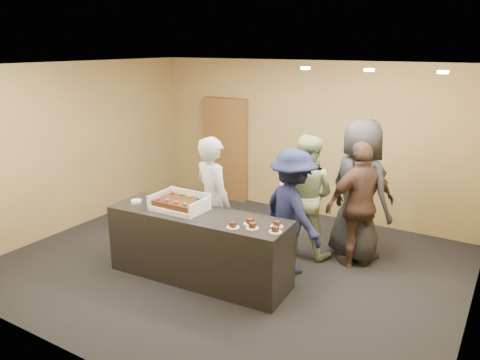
{
  "coord_description": "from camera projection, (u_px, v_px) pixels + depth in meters",
  "views": [
    {
      "loc": [
        3.22,
        -5.03,
        2.96
      ],
      "look_at": [
        0.15,
        0.0,
        1.24
      ],
      "focal_mm": 35.0,
      "sensor_mm": 36.0,
      "label": 1
    }
  ],
  "objects": [
    {
      "name": "person_sage_man",
      "position": [
        305.0,
        196.0,
        6.65
      ],
      "size": [
        0.86,
        0.67,
        1.77
      ],
      "primitive_type": "imported",
      "rotation": [
        0.0,
        0.0,
        3.15
      ],
      "color": "#93A77A",
      "rests_on": "floor"
    },
    {
      "name": "slice_c",
      "position": [
        252.0,
        226.0,
        5.43
      ],
      "size": [
        0.15,
        0.15,
        0.07
      ],
      "color": "white",
      "rests_on": "serving_counter"
    },
    {
      "name": "ceiling_spotlights",
      "position": [
        369.0,
        70.0,
        5.42
      ],
      "size": [
        1.72,
        0.12,
        0.03
      ],
      "color": "#FFEAC6",
      "rests_on": "ceiling"
    },
    {
      "name": "person_server_grey",
      "position": [
        213.0,
        202.0,
        6.31
      ],
      "size": [
        0.77,
        0.64,
        1.81
      ],
      "primitive_type": "imported",
      "rotation": [
        0.0,
        0.0,
        2.78
      ],
      "color": "#AEAEB3",
      "rests_on": "floor"
    },
    {
      "name": "storage_cabinet",
      "position": [
        226.0,
        149.0,
        9.08
      ],
      "size": [
        0.9,
        0.15,
        1.98
      ],
      "primitive_type": "cube",
      "color": "brown",
      "rests_on": "floor"
    },
    {
      "name": "slice_d",
      "position": [
        277.0,
        225.0,
        5.47
      ],
      "size": [
        0.15,
        0.15,
        0.07
      ],
      "color": "white",
      "rests_on": "serving_counter"
    },
    {
      "name": "plate_stack",
      "position": [
        136.0,
        201.0,
        6.31
      ],
      "size": [
        0.14,
        0.14,
        0.04
      ],
      "primitive_type": "cylinder",
      "color": "white",
      "rests_on": "serving_counter"
    },
    {
      "name": "slice_a",
      "position": [
        233.0,
        226.0,
        5.45
      ],
      "size": [
        0.15,
        0.15,
        0.07
      ],
      "color": "white",
      "rests_on": "serving_counter"
    },
    {
      "name": "person_brown_extra",
      "position": [
        360.0,
        205.0,
        6.31
      ],
      "size": [
        0.99,
        1.06,
        1.75
      ],
      "primitive_type": "imported",
      "rotation": [
        0.0,
        0.0,
        4.01
      ],
      "color": "#50382E",
      "rests_on": "floor"
    },
    {
      "name": "slice_e",
      "position": [
        275.0,
        230.0,
        5.31
      ],
      "size": [
        0.15,
        0.15,
        0.07
      ],
      "color": "white",
      "rests_on": "serving_counter"
    },
    {
      "name": "sheet_cake",
      "position": [
        179.0,
        202.0,
        6.03
      ],
      "size": [
        0.59,
        0.4,
        0.11
      ],
      "color": "#391A0D",
      "rests_on": "cake_box"
    },
    {
      "name": "cake_box",
      "position": [
        181.0,
        205.0,
        6.06
      ],
      "size": [
        0.69,
        0.48,
        0.2
      ],
      "color": "white",
      "rests_on": "serving_counter"
    },
    {
      "name": "person_navy_man",
      "position": [
        292.0,
        212.0,
        6.13
      ],
      "size": [
        1.25,
        1.09,
        1.68
      ],
      "primitive_type": "imported",
      "rotation": [
        0.0,
        0.0,
        2.62
      ],
      "color": "#151A3F",
      "rests_on": "floor"
    },
    {
      "name": "room",
      "position": [
        230.0,
        171.0,
        6.18
      ],
      "size": [
        6.04,
        6.0,
        2.7
      ],
      "color": "black",
      "rests_on": "ground"
    },
    {
      "name": "slice_b",
      "position": [
        250.0,
        222.0,
        5.55
      ],
      "size": [
        0.15,
        0.15,
        0.07
      ],
      "color": "white",
      "rests_on": "serving_counter"
    },
    {
      "name": "person_dark_suit",
      "position": [
        359.0,
        191.0,
        6.49
      ],
      "size": [
        1.15,
        0.97,
        2.01
      ],
      "primitive_type": "imported",
      "rotation": [
        0.0,
        0.0,
        2.74
      ],
      "color": "#232327",
      "rests_on": "floor"
    },
    {
      "name": "serving_counter",
      "position": [
        199.0,
        246.0,
        6.03
      ],
      "size": [
        2.44,
        0.84,
        0.9
      ],
      "primitive_type": "cube",
      "rotation": [
        0.0,
        0.0,
        0.06
      ],
      "color": "black",
      "rests_on": "floor"
    }
  ]
}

